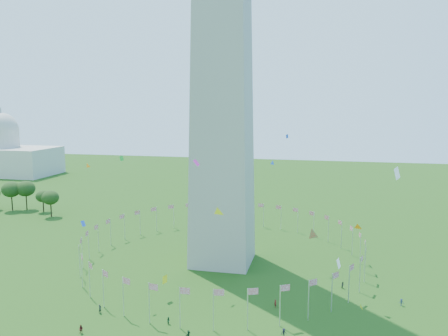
{
  "coord_description": "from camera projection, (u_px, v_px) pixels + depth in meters",
  "views": [
    {
      "loc": [
        27.21,
        -70.5,
        45.69
      ],
      "look_at": [
        3.73,
        35.0,
        30.15
      ],
      "focal_mm": 35.0,
      "sensor_mm": 36.0,
      "label": 1
    }
  ],
  "objects": [
    {
      "name": "capitol_building",
      "position": [
        2.0,
        140.0,
        289.82
      ],
      "size": [
        70.0,
        35.0,
        46.0
      ],
      "primitive_type": null,
      "color": "beige",
      "rests_on": "ground"
    },
    {
      "name": "flag_ring",
      "position": [
        223.0,
        247.0,
        128.14
      ],
      "size": [
        80.24,
        80.24,
        9.0
      ],
      "color": "silver",
      "rests_on": "ground"
    },
    {
      "name": "kites_aloft",
      "position": [
        240.0,
        217.0,
        98.23
      ],
      "size": [
        110.4,
        67.76,
        33.58
      ],
      "color": "orange",
      "rests_on": "ground"
    },
    {
      "name": "tree_line_west",
      "position": [
        10.0,
        198.0,
        190.14
      ],
      "size": [
        55.28,
        16.28,
        12.62
      ],
      "color": "#274C19",
      "rests_on": "ground"
    }
  ]
}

